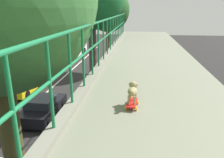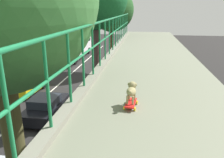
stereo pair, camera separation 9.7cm
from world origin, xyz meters
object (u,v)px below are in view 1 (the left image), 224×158
toy_skateboard (132,103)px  small_dog (133,90)px  car_black_fifth (43,108)px  city_bus (69,46)px  car_yellow_cab_sixth (24,85)px

toy_skateboard → small_dog: bearing=86.7°
car_black_fifth → toy_skateboard: toy_skateboard is taller
car_black_fifth → small_dog: small_dog is taller
city_bus → car_yellow_cab_sixth: bearing=-89.0°
car_yellow_cab_sixth → toy_skateboard: 16.64m
small_dog → car_yellow_cab_sixth: bearing=126.1°
city_bus → car_black_fifth: bearing=-77.9°
car_black_fifth → toy_skateboard: size_ratio=9.53×
car_black_fifth → city_bus: (-3.68, 17.19, 1.18)m
car_yellow_cab_sixth → toy_skateboard: toy_skateboard is taller
city_bus → small_dog: small_dog is taller
car_yellow_cab_sixth → city_bus: city_bus is taller
city_bus → toy_skateboard: (9.63, -26.11, 3.42)m
car_black_fifth → small_dog: 11.72m
car_black_fifth → toy_skateboard: bearing=-56.3°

